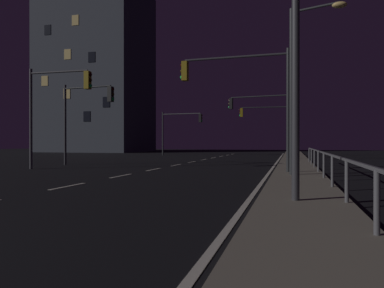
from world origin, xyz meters
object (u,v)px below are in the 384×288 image
(traffic_light_far_right, at_px, (86,108))
(street_lamp_across_street, at_px, (301,73))
(traffic_light_near_left, at_px, (181,124))
(traffic_light_near_right, at_px, (56,98))
(traffic_light_mid_left, at_px, (239,85))
(traffic_light_far_center, at_px, (267,119))
(building_distant, at_px, (97,71))
(traffic_light_far_left, at_px, (262,112))
(street_lamp_corner, at_px, (312,26))

(traffic_light_far_right, distance_m, street_lamp_across_street, 14.13)
(traffic_light_near_left, xyz_separation_m, traffic_light_near_right, (-0.30, -22.39, 0.37))
(traffic_light_near_left, distance_m, traffic_light_mid_left, 24.53)
(traffic_light_far_right, xyz_separation_m, traffic_light_far_center, (10.17, 19.10, 0.29))
(street_lamp_across_street, height_order, building_distant, building_distant)
(street_lamp_across_street, relative_size, building_distant, 0.27)
(traffic_light_near_right, height_order, building_distant, building_distant)
(traffic_light_near_left, xyz_separation_m, traffic_light_mid_left, (9.75, -22.50, 0.62))
(traffic_light_mid_left, relative_size, street_lamp_across_street, 0.82)
(traffic_light_far_left, xyz_separation_m, street_lamp_across_street, (2.81, -16.02, 0.24))
(traffic_light_near_right, xyz_separation_m, street_lamp_corner, (12.90, -8.41, 0.29))
(traffic_light_far_left, relative_size, traffic_light_mid_left, 0.98)
(street_lamp_across_street, xyz_separation_m, building_distant, (-30.91, 37.97, 8.70))
(traffic_light_mid_left, height_order, street_lamp_corner, street_lamp_corner)
(building_distant, bearing_deg, traffic_light_far_left, -38.00)
(traffic_light_far_left, distance_m, traffic_light_far_right, 14.90)
(traffic_light_near_right, relative_size, street_lamp_corner, 0.84)
(traffic_light_mid_left, relative_size, building_distant, 0.22)
(traffic_light_near_right, bearing_deg, street_lamp_across_street, -7.74)
(traffic_light_far_left, bearing_deg, traffic_light_far_right, -133.68)
(traffic_light_far_left, xyz_separation_m, traffic_light_mid_left, (0.06, -14.39, 0.08))
(building_distant, bearing_deg, traffic_light_near_right, -63.45)
(traffic_light_far_right, xyz_separation_m, traffic_light_near_left, (0.60, 18.88, -0.15))
(traffic_light_far_left, height_order, traffic_light_far_center, traffic_light_far_left)
(traffic_light_near_left, height_order, street_lamp_across_street, street_lamp_across_street)
(traffic_light_far_left, distance_m, traffic_light_far_center, 8.33)
(traffic_light_far_left, distance_m, traffic_light_near_right, 17.43)
(traffic_light_far_right, xyz_separation_m, traffic_light_mid_left, (10.35, -3.61, 0.47))
(traffic_light_near_left, bearing_deg, building_distant, 143.05)
(traffic_light_far_left, bearing_deg, street_lamp_corner, -82.69)
(street_lamp_corner, bearing_deg, street_lamp_across_street, 90.82)
(street_lamp_corner, xyz_separation_m, building_distant, (-31.00, 44.64, 8.83))
(traffic_light_near_left, height_order, traffic_light_mid_left, traffic_light_mid_left)
(traffic_light_mid_left, bearing_deg, traffic_light_far_left, 90.24)
(traffic_light_far_center, bearing_deg, traffic_light_near_left, -178.69)
(building_distant, bearing_deg, traffic_light_mid_left, -52.23)
(traffic_light_far_right, relative_size, traffic_light_near_left, 1.06)
(street_lamp_corner, bearing_deg, traffic_light_far_right, 137.94)
(traffic_light_far_center, xyz_separation_m, building_distant, (-27.98, 13.62, 9.05))
(traffic_light_far_center, distance_m, street_lamp_across_street, 24.52)
(traffic_light_far_left, bearing_deg, street_lamp_across_street, -80.04)
(traffic_light_far_center, distance_m, street_lamp_corner, 31.16)
(street_lamp_across_street, bearing_deg, traffic_light_far_center, 96.87)
(building_distant, bearing_deg, traffic_light_far_right, -61.45)
(traffic_light_far_right, distance_m, traffic_light_near_left, 18.89)
(traffic_light_far_right, relative_size, building_distant, 0.20)
(building_distant, bearing_deg, street_lamp_across_street, -50.85)
(traffic_light_mid_left, bearing_deg, traffic_light_far_center, 90.45)
(street_lamp_corner, bearing_deg, traffic_light_mid_left, 108.96)
(traffic_light_far_right, xyz_separation_m, street_lamp_corner, (13.20, -11.91, 0.51))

